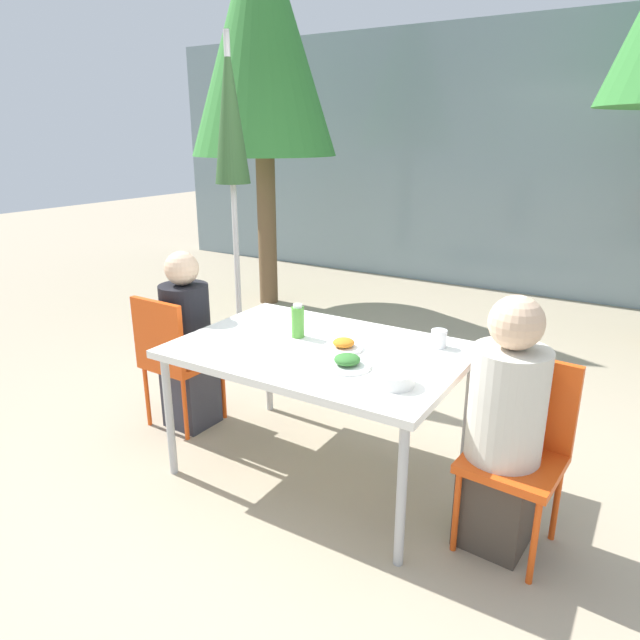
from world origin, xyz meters
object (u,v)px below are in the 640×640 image
chair_right (520,439)px  closed_umbrella (231,138)px  salad_bowl (395,379)px  person_left (187,345)px  bottle (298,321)px  tree_behind_left (261,35)px  drinking_cup (439,339)px  chair_left (173,353)px  person_right (504,432)px

chair_right → closed_umbrella: size_ratio=0.35×
salad_bowl → person_left: bearing=170.3°
chair_right → bottle: bearing=1.0°
salad_bowl → tree_behind_left: tree_behind_left is taller
chair_right → drinking_cup: (-0.52, 0.33, 0.28)m
chair_left → person_left: (0.05, 0.08, 0.04)m
closed_umbrella → tree_behind_left: tree_behind_left is taller
salad_bowl → bottle: bearing=157.0°
closed_umbrella → person_right: bearing=-24.4°
person_left → bottle: (0.80, 0.04, 0.28)m
chair_left → closed_umbrella: (-0.32, 1.04, 1.26)m
closed_umbrella → drinking_cup: closed_umbrella is taller
chair_right → closed_umbrella: (-2.41, 0.99, 1.26)m
chair_left → tree_behind_left: size_ratio=0.22×
chair_left → drinking_cup: (1.57, 0.37, 0.28)m
person_right → bottle: (-1.17, 0.15, 0.26)m
bottle → salad_bowl: (0.72, -0.30, -0.06)m
chair_right → drinking_cup: chair_right is taller
bottle → chair_left: bearing=-171.8°
drinking_cup → chair_left: bearing=-166.5°
chair_right → person_right: 0.11m
bottle → drinking_cup: (0.71, 0.25, -0.04)m
person_right → closed_umbrella: size_ratio=0.48×
person_right → drinking_cup: person_right is taller
closed_umbrella → chair_left: bearing=-72.7°
closed_umbrella → bottle: size_ratio=13.25×
person_right → drinking_cup: bearing=-36.7°
salad_bowl → closed_umbrella: bearing=147.2°
chair_right → person_right: person_right is taller
chair_left → salad_bowl: bearing=-4.9°
chair_left → salad_bowl: (1.57, -0.18, 0.26)m
bottle → person_left: bearing=-176.8°
chair_right → bottle: 1.27m
chair_right → salad_bowl: (-0.51, -0.23, 0.26)m
closed_umbrella → bottle: bearing=-37.9°
person_left → drinking_cup: person_left is taller
bottle → salad_bowl: 0.78m
person_left → closed_umbrella: bearing=113.1°
chair_right → bottle: bottle is taller
person_left → bottle: bearing=4.9°
chair_right → drinking_cup: 0.67m
person_right → drinking_cup: size_ratio=12.48×
chair_left → drinking_cup: size_ratio=9.17×
bottle → salad_bowl: bottle is taller
drinking_cup → salad_bowl: size_ratio=0.55×
person_right → drinking_cup: 0.65m
chair_right → tree_behind_left: (-3.29, 2.57, 2.21)m
person_right → closed_umbrella: (-2.35, 1.07, 1.20)m
chair_right → closed_umbrella: 2.89m
person_right → bottle: person_right is taller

